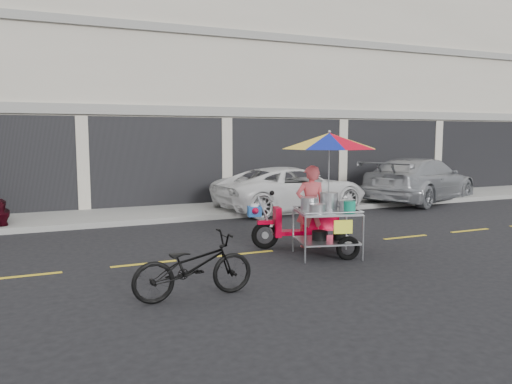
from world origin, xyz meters
name	(u,v)px	position (x,y,z in m)	size (l,w,h in m)	color
ground	(331,245)	(0.00, 0.00, 0.00)	(90.00, 90.00, 0.00)	black
sidewalk	(238,207)	(0.00, 5.50, 0.07)	(45.00, 3.00, 0.15)	gray
shophouse_block	(255,90)	(2.82, 10.59, 4.24)	(36.00, 8.11, 10.40)	beige
centerline	(331,245)	(0.00, 0.00, 0.00)	(42.00, 0.10, 0.01)	gold
white_pickup	(292,189)	(1.49, 4.70, 0.68)	(2.26, 4.91, 1.36)	white
silver_pickup	(420,180)	(6.56, 4.68, 0.78)	(2.18, 5.36, 1.56)	#A4A7AC
near_bicycle	(194,266)	(-3.70, -2.20, 0.47)	(0.63, 1.79, 0.94)	black
food_vendor_rig	(321,176)	(-0.56, -0.48, 1.54)	(2.42, 2.34, 2.45)	black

